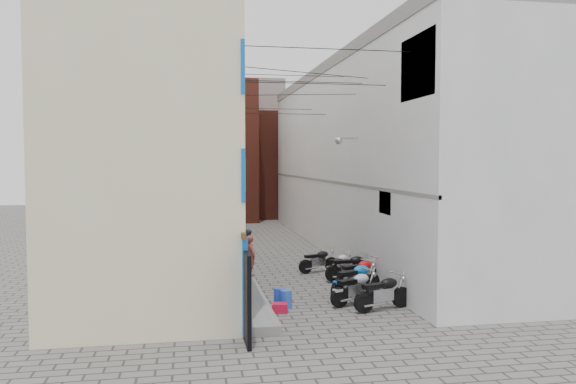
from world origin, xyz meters
TOP-DOWN VIEW (x-y plane):
  - ground at (0.00, 0.00)m, footprint 90.00×90.00m
  - plinth at (-2.05, 13.00)m, footprint 0.90×26.00m
  - building_left at (-4.98, 12.95)m, footprint 5.10×27.00m
  - building_right at (5.00, 13.00)m, footprint 5.94×26.00m
  - building_far_brick_left at (-2.00, 28.00)m, footprint 6.00×6.00m
  - building_far_brick_right at (3.00, 30.00)m, footprint 5.00×6.00m
  - building_far_concrete at (0.00, 34.00)m, footprint 8.00×5.00m
  - far_shopfront at (0.00, 25.20)m, footprint 2.00×0.30m
  - overhead_wires at (0.00, 7.64)m, footprint 5.80×13.02m
  - motorcycle_a at (1.70, 1.87)m, footprint 2.06×1.17m
  - motorcycle_b at (1.13, 2.66)m, footprint 2.00×1.36m
  - motorcycle_c at (1.42, 3.60)m, footprint 2.16×1.58m
  - motorcycle_d at (1.90, 4.66)m, footprint 2.10×1.26m
  - motorcycle_e at (1.90, 5.75)m, footprint 1.96×0.68m
  - motorcycle_f at (1.72, 6.62)m, footprint 1.64×1.55m
  - motorcycle_g at (1.13, 7.62)m, footprint 1.82×1.09m
  - person_a at (-1.70, 6.18)m, footprint 0.49×0.61m
  - person_b at (-1.70, 7.00)m, footprint 0.87×0.95m
  - water_jug_near at (-1.04, 2.60)m, footprint 0.43×0.43m
  - water_jug_far at (-1.19, 2.97)m, footprint 0.34×0.34m
  - red_crate at (-1.30, 2.13)m, footprint 0.49×0.41m

SIDE VIEW (x-z plane):
  - ground at x=0.00m, z-range 0.00..0.00m
  - plinth at x=-2.05m, z-range 0.00..0.25m
  - red_crate at x=-1.30m, z-range 0.00..0.27m
  - water_jug_far at x=-1.19m, z-range 0.00..0.51m
  - water_jug_near at x=-1.04m, z-range 0.00..0.53m
  - motorcycle_f at x=1.72m, z-range 0.00..0.99m
  - motorcycle_g at x=1.13m, z-range 0.00..1.01m
  - motorcycle_b at x=1.13m, z-range 0.00..1.11m
  - motorcycle_e at x=1.90m, z-range 0.00..1.12m
  - motorcycle_a at x=1.70m, z-range 0.00..1.14m
  - motorcycle_d at x=1.90m, z-range 0.00..1.16m
  - motorcycle_c at x=1.42m, z-range 0.00..1.21m
  - person_a at x=-1.70m, z-range 0.25..1.70m
  - person_b at x=-1.70m, z-range 0.25..1.82m
  - far_shopfront at x=0.00m, z-range 0.00..2.40m
  - building_far_brick_right at x=3.00m, z-range 0.00..8.00m
  - building_left at x=-4.98m, z-range 0.00..9.00m
  - building_right at x=5.00m, z-range 0.01..9.01m
  - building_far_brick_left at x=-2.00m, z-range 0.00..10.00m
  - building_far_concrete at x=0.00m, z-range 0.00..11.00m
  - overhead_wires at x=0.00m, z-range 6.46..7.79m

